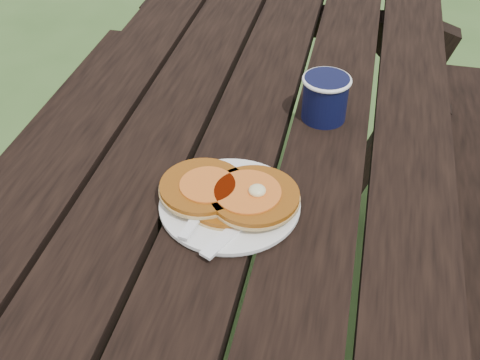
% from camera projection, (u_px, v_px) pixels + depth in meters
% --- Properties ---
extents(ground, '(60.00, 60.00, 0.00)m').
position_uv_depth(ground, '(245.00, 358.00, 1.60)').
color(ground, '#335022').
rests_on(ground, ground).
extents(picnic_table, '(1.36, 1.80, 0.75)m').
position_uv_depth(picnic_table, '(246.00, 265.00, 1.37)').
color(picnic_table, black).
rests_on(picnic_table, ground).
extents(plate, '(0.23, 0.23, 0.01)m').
position_uv_depth(plate, '(230.00, 205.00, 0.95)').
color(plate, white).
rests_on(plate, picnic_table).
extents(pancake_stack, '(0.22, 0.14, 0.04)m').
position_uv_depth(pancake_stack, '(230.00, 193.00, 0.94)').
color(pancake_stack, '#944D10').
rests_on(pancake_stack, plate).
extents(knife, '(0.09, 0.17, 0.00)m').
position_uv_depth(knife, '(243.00, 222.00, 0.90)').
color(knife, white).
rests_on(knife, plate).
extents(fork, '(0.06, 0.16, 0.01)m').
position_uv_depth(fork, '(199.00, 215.00, 0.91)').
color(fork, white).
rests_on(fork, plate).
extents(coffee_cup, '(0.09, 0.09, 0.09)m').
position_uv_depth(coffee_cup, '(325.00, 95.00, 1.11)').
color(coffee_cup, black).
rests_on(coffee_cup, picnic_table).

